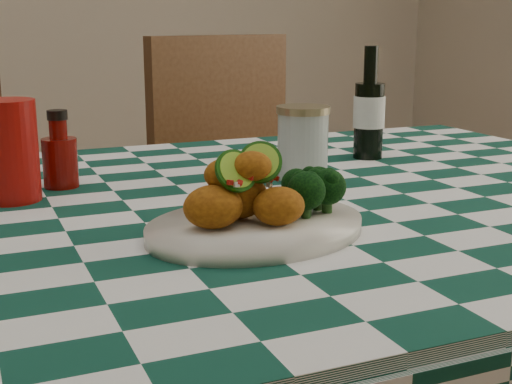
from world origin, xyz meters
name	(u,v)px	position (x,y,z in m)	size (l,w,h in m)	color
plate	(256,228)	(0.01, -0.17, 0.80)	(0.29, 0.23, 0.02)	silver
fried_chicken_pile	(249,187)	(0.00, -0.17, 0.85)	(0.14, 0.10, 0.09)	#A85F10
broccoli_side	(309,189)	(0.09, -0.16, 0.83)	(0.08, 0.08, 0.06)	black
red_tumbler	(9,151)	(-0.25, 0.13, 0.86)	(0.09, 0.09, 0.15)	#950C08
ketchup_bottle	(59,149)	(-0.17, 0.19, 0.85)	(0.06, 0.06, 0.12)	#670A05
mason_jar	(303,143)	(0.21, 0.09, 0.85)	(0.09, 0.09, 0.12)	#B2BCBA
beer_bottle	(369,103)	(0.41, 0.21, 0.89)	(0.06, 0.06, 0.21)	black
wooden_chair_right	(264,223)	(0.44, 0.77, 0.50)	(0.46, 0.48, 1.01)	#472814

